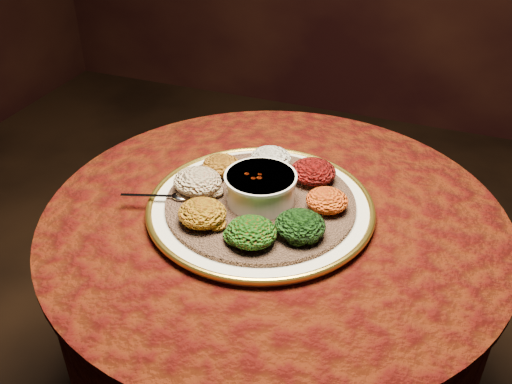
% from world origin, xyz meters
% --- Properties ---
extents(table, '(0.96, 0.96, 0.73)m').
position_xyz_m(table, '(0.00, 0.00, 0.55)').
color(table, black).
rests_on(table, ground).
extents(platter, '(0.47, 0.47, 0.02)m').
position_xyz_m(platter, '(-0.03, -0.01, 0.75)').
color(platter, white).
rests_on(platter, table).
extents(injera, '(0.52, 0.52, 0.01)m').
position_xyz_m(injera, '(-0.03, -0.01, 0.76)').
color(injera, brown).
rests_on(injera, platter).
extents(stew_bowl, '(0.15, 0.15, 0.06)m').
position_xyz_m(stew_bowl, '(-0.03, -0.01, 0.80)').
color(stew_bowl, silver).
rests_on(stew_bowl, injera).
extents(spoon, '(0.14, 0.06, 0.01)m').
position_xyz_m(spoon, '(-0.20, -0.06, 0.77)').
color(spoon, silver).
rests_on(spoon, injera).
extents(portion_ayib, '(0.09, 0.09, 0.04)m').
position_xyz_m(portion_ayib, '(-0.05, 0.13, 0.78)').
color(portion_ayib, silver).
rests_on(portion_ayib, injera).
extents(portion_kitfo, '(0.10, 0.09, 0.05)m').
position_xyz_m(portion_kitfo, '(0.05, 0.10, 0.79)').
color(portion_kitfo, black).
rests_on(portion_kitfo, injera).
extents(portion_tikil, '(0.09, 0.08, 0.04)m').
position_xyz_m(portion_tikil, '(0.10, 0.02, 0.78)').
color(portion_tikil, orange).
rests_on(portion_tikil, injera).
extents(portion_gomen, '(0.10, 0.09, 0.05)m').
position_xyz_m(portion_gomen, '(0.08, -0.09, 0.79)').
color(portion_gomen, black).
rests_on(portion_gomen, injera).
extents(portion_mixveg, '(0.10, 0.09, 0.05)m').
position_xyz_m(portion_mixveg, '(0.00, -0.14, 0.78)').
color(portion_mixveg, maroon).
rests_on(portion_mixveg, injera).
extents(portion_kik, '(0.09, 0.09, 0.05)m').
position_xyz_m(portion_kik, '(-0.11, -0.12, 0.78)').
color(portion_kik, '#9A6A0D').
rests_on(portion_kik, injera).
extents(portion_timatim, '(0.10, 0.10, 0.05)m').
position_xyz_m(portion_timatim, '(-0.16, -0.02, 0.79)').
color(portion_timatim, maroon).
rests_on(portion_timatim, injera).
extents(portion_shiro, '(0.08, 0.08, 0.04)m').
position_xyz_m(portion_shiro, '(-0.15, 0.06, 0.78)').
color(portion_shiro, '#8A5210').
rests_on(portion_shiro, injera).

